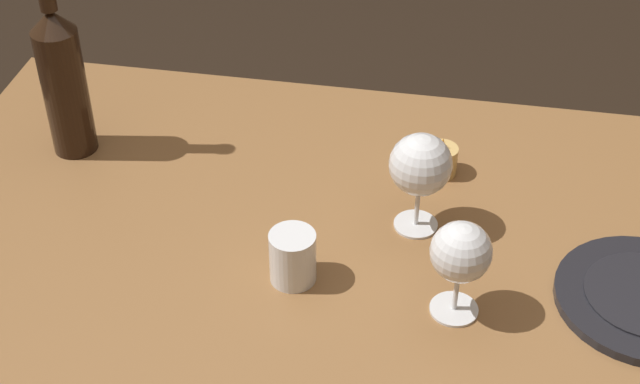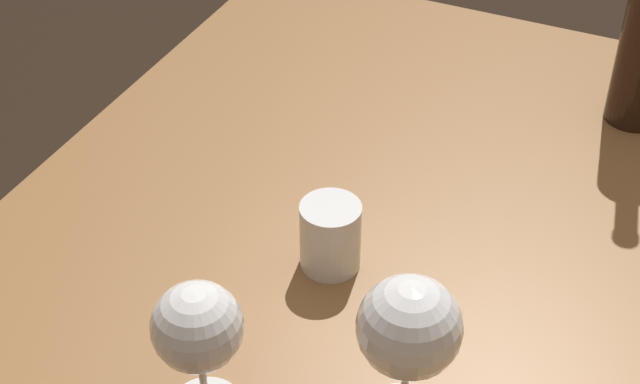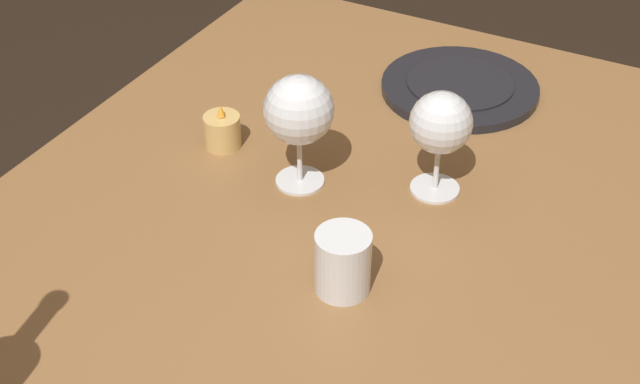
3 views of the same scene
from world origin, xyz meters
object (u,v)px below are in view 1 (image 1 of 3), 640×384
Objects in this scene: wine_bottle at (63,77)px; water_tumbler at (293,259)px; votive_candle at (441,161)px; wine_glass_right at (421,166)px; wine_glass_left at (461,254)px.

water_tumbler is at bearing -30.07° from wine_bottle.
water_tumbler is 0.34m from votive_candle.
wine_bottle is at bearing -176.20° from votive_candle.
wine_bottle is at bearing 170.28° from wine_glass_right.
wine_bottle reaches higher than water_tumbler.
wine_glass_right is 2.38× the size of votive_candle.
wine_glass_left reaches higher than water_tumbler.
water_tumbler is (0.42, -0.24, -0.10)m from wine_bottle.
wine_glass_left is 0.92× the size of wine_glass_right.
wine_bottle is 0.49m from water_tumbler.
wine_glass_right is (-0.07, 0.17, 0.01)m from wine_glass_left.
water_tumbler is 1.17× the size of votive_candle.
wine_glass_left is 0.24m from water_tumbler.
water_tumbler is at bearing -122.99° from votive_candle.
water_tumbler is (-0.16, -0.14, -0.08)m from wine_glass_right.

